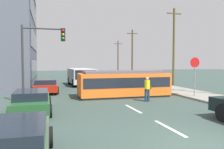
% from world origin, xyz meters
% --- Properties ---
extents(ground_plane, '(120.00, 120.00, 0.00)m').
position_xyz_m(ground_plane, '(0.00, 10.00, 0.00)').
color(ground_plane, '#374942').
extents(lane_stripe_1, '(0.16, 2.40, 0.01)m').
position_xyz_m(lane_stripe_1, '(0.00, 2.00, 0.01)').
color(lane_stripe_1, silver).
rests_on(lane_stripe_1, ground).
extents(lane_stripe_2, '(0.16, 2.40, 0.01)m').
position_xyz_m(lane_stripe_2, '(0.00, 6.00, 0.01)').
color(lane_stripe_2, silver).
rests_on(lane_stripe_2, ground).
extents(lane_stripe_3, '(0.16, 2.40, 0.01)m').
position_xyz_m(lane_stripe_3, '(0.00, 16.61, 0.01)').
color(lane_stripe_3, silver).
rests_on(lane_stripe_3, ground).
extents(lane_stripe_4, '(0.16, 2.40, 0.01)m').
position_xyz_m(lane_stripe_4, '(0.00, 22.61, 0.01)').
color(lane_stripe_4, silver).
rests_on(lane_stripe_4, ground).
extents(streetcar_tram, '(6.92, 2.63, 2.01)m').
position_xyz_m(streetcar_tram, '(0.99, 10.61, 1.04)').
color(streetcar_tram, orange).
rests_on(streetcar_tram, ground).
extents(city_bus, '(2.69, 5.69, 1.92)m').
position_xyz_m(city_bus, '(-0.87, 20.32, 1.10)').
color(city_bus, silver).
rests_on(city_bus, ground).
extents(pedestrian_crossing, '(0.51, 0.36, 1.67)m').
position_xyz_m(pedestrian_crossing, '(1.81, 8.02, 0.94)').
color(pedestrian_crossing, navy).
rests_on(pedestrian_crossing, ground).
extents(parked_sedan_near, '(2.10, 4.34, 1.19)m').
position_xyz_m(parked_sedan_near, '(-5.59, -0.09, 0.62)').
color(parked_sedan_near, '#3E563D').
rests_on(parked_sedan_near, ground).
extents(parked_sedan_mid, '(1.98, 4.35, 1.19)m').
position_xyz_m(parked_sedan_mid, '(-5.48, 6.47, 0.62)').
color(parked_sedan_mid, '#245329').
rests_on(parked_sedan_mid, ground).
extents(parked_sedan_far, '(2.15, 4.39, 1.19)m').
position_xyz_m(parked_sedan_far, '(-4.84, 14.57, 0.63)').
color(parked_sedan_far, '#A81F10').
rests_on(parked_sedan_far, ground).
extents(stop_sign, '(0.76, 0.07, 2.88)m').
position_xyz_m(stop_sign, '(5.92, 8.57, 2.19)').
color(stop_sign, gray).
rests_on(stop_sign, sidewalk_curb_right).
extents(traffic_light_mast, '(2.73, 0.33, 5.02)m').
position_xyz_m(traffic_light_mast, '(-5.09, 9.37, 3.51)').
color(traffic_light_mast, '#333333').
rests_on(traffic_light_mast, ground).
extents(utility_pole_mid, '(1.80, 0.24, 8.83)m').
position_xyz_m(utility_pole_mid, '(9.42, 17.38, 4.60)').
color(utility_pole_mid, brown).
rests_on(utility_pole_mid, ground).
extents(utility_pole_far, '(1.80, 0.24, 7.88)m').
position_xyz_m(utility_pole_far, '(8.63, 28.57, 4.12)').
color(utility_pole_far, '#4F3D1F').
rests_on(utility_pole_far, ground).
extents(utility_pole_distant, '(1.80, 0.24, 7.11)m').
position_xyz_m(utility_pole_distant, '(9.59, 39.24, 3.73)').
color(utility_pole_distant, brown).
rests_on(utility_pole_distant, ground).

